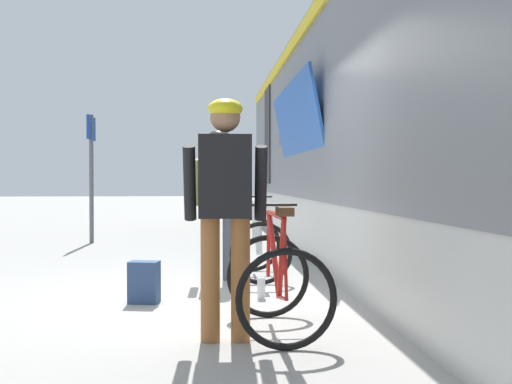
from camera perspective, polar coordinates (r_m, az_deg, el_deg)
The scene contains 9 objects.
ground_plane at distance 6.19m, azimuth -4.24°, elevation -9.83°, with size 80.00×80.00×0.00m, color #A09E99.
train_car at distance 7.31m, azimuth 19.32°, elevation 7.27°, with size 3.20×21.49×3.88m.
cyclist_near_in_olive at distance 7.16m, azimuth -3.46°, elevation 0.14°, with size 0.62×0.32×1.76m.
cyclist_far_in_dark at distance 4.43m, azimuth -2.88°, elevation -0.43°, with size 0.62×0.32×1.76m.
bicycle_near_white at distance 7.36m, azimuth 0.09°, elevation -4.92°, with size 0.72×1.08×0.99m.
bicycle_far_red at distance 4.73m, azimuth 1.93°, elevation -8.27°, with size 0.73×1.08×0.99m.
backpack_on_platform at distance 5.98m, azimuth -10.41°, elevation -8.28°, with size 0.28×0.18×0.40m, color navy.
water_bottle_near_the_bikes at distance 6.11m, azimuth 0.49°, elevation -8.97°, with size 0.08×0.08×0.21m, color silver.
platform_sign_post at distance 11.82m, azimuth -15.13°, elevation 3.23°, with size 0.08×0.70×2.40m.
Camera 1 is at (-0.06, -6.08, 1.17)m, focal length 42.83 mm.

